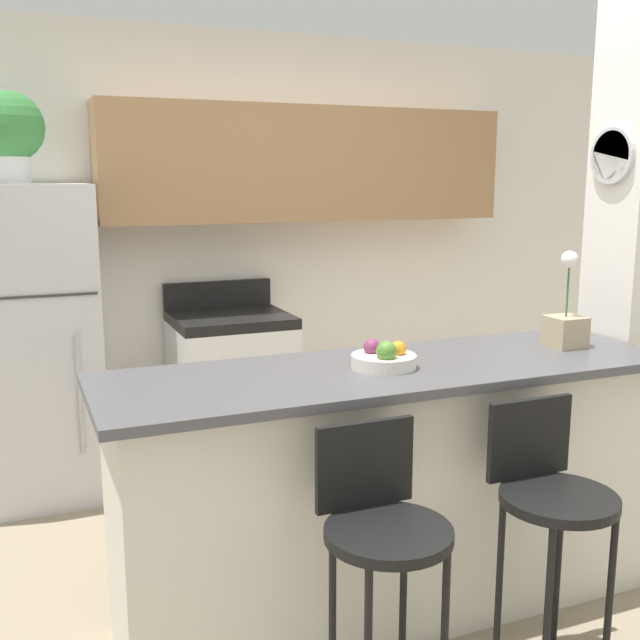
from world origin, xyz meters
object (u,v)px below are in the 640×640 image
object	(u,v)px
orchid_vase	(566,323)
fruit_bowl	(384,358)
bar_stool_left	(382,532)
stove_range	(232,389)
refrigerator	(25,345)
bar_stool_right	(550,498)
potted_plant_on_fridge	(8,131)

from	to	relation	value
orchid_vase	fruit_bowl	xyz separation A→B (m)	(-0.86, -0.03, -0.06)
bar_stool_left	orchid_vase	xyz separation A→B (m)	(1.13, 0.55, 0.46)
stove_range	orchid_vase	size ratio (longest dim) A/B	2.66
fruit_bowl	orchid_vase	bearing A→B (deg)	1.84
refrigerator	stove_range	distance (m)	1.18
stove_range	orchid_vase	xyz separation A→B (m)	(0.96, -1.72, 0.63)
stove_range	bar_stool_right	world-z (taller)	stove_range
bar_stool_left	potted_plant_on_fridge	xyz separation A→B (m)	(-0.95, 2.24, 1.29)
refrigerator	orchid_vase	world-z (taller)	refrigerator
stove_range	fruit_bowl	size ratio (longest dim) A/B	4.41
stove_range	potted_plant_on_fridge	world-z (taller)	potted_plant_on_fridge
bar_stool_right	orchid_vase	bearing A→B (deg)	47.89
bar_stool_left	orchid_vase	size ratio (longest dim) A/B	2.35
bar_stool_left	bar_stool_right	size ratio (longest dim) A/B	1.00
refrigerator	stove_range	size ratio (longest dim) A/B	1.55
fruit_bowl	bar_stool_right	bearing A→B (deg)	-55.43
refrigerator	stove_range	world-z (taller)	refrigerator
bar_stool_right	fruit_bowl	bearing A→B (deg)	124.57
refrigerator	fruit_bowl	bearing A→B (deg)	-54.55
bar_stool_right	fruit_bowl	xyz separation A→B (m)	(-0.36, 0.52, 0.40)
orchid_vase	bar_stool_left	bearing A→B (deg)	-153.99
potted_plant_on_fridge	orchid_vase	size ratio (longest dim) A/B	1.13
bar_stool_right	potted_plant_on_fridge	world-z (taller)	potted_plant_on_fridge
bar_stool_right	fruit_bowl	distance (m)	0.75
bar_stool_right	orchid_vase	world-z (taller)	orchid_vase
refrigerator	bar_stool_right	distance (m)	2.75
bar_stool_left	stove_range	bearing A→B (deg)	85.67
bar_stool_left	orchid_vase	distance (m)	1.34
orchid_vase	stove_range	bearing A→B (deg)	119.22
potted_plant_on_fridge	fruit_bowl	xyz separation A→B (m)	(1.22, -1.71, -0.89)
stove_range	fruit_bowl	xyz separation A→B (m)	(0.10, -1.74, 0.57)
stove_range	orchid_vase	world-z (taller)	orchid_vase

